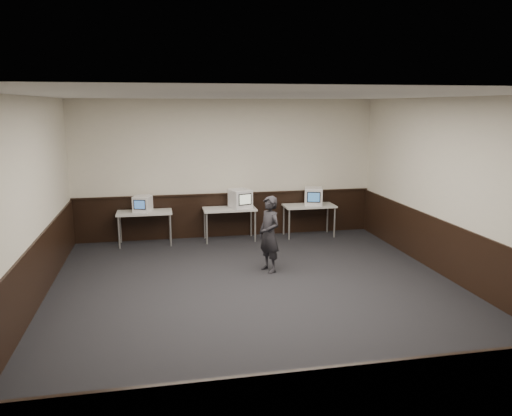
{
  "coord_description": "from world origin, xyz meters",
  "views": [
    {
      "loc": [
        -1.6,
        -7.45,
        3.06
      ],
      "look_at": [
        0.22,
        1.6,
        1.15
      ],
      "focal_mm": 35.0,
      "sensor_mm": 36.0,
      "label": 1
    }
  ],
  "objects": [
    {
      "name": "wainscot_right",
      "position": [
        3.48,
        0.0,
        0.5
      ],
      "size": [
        0.04,
        7.98,
        1.0
      ],
      "primitive_type": "cube",
      "color": "black",
      "rests_on": "right_wall"
    },
    {
      "name": "left_wall",
      "position": [
        -3.5,
        0.0,
        1.6
      ],
      "size": [
        0.0,
        8.0,
        8.0
      ],
      "primitive_type": "plane",
      "rotation": [
        1.57,
        0.0,
        1.57
      ],
      "color": "silver",
      "rests_on": "ground"
    },
    {
      "name": "ceiling",
      "position": [
        0.0,
        0.0,
        3.2
      ],
      "size": [
        8.0,
        8.0,
        0.0
      ],
      "primitive_type": "plane",
      "rotation": [
        3.14,
        0.0,
        0.0
      ],
      "color": "white",
      "rests_on": "back_wall"
    },
    {
      "name": "person",
      "position": [
        0.4,
        1.28,
        0.71
      ],
      "size": [
        0.52,
        0.61,
        1.43
      ],
      "primitive_type": "imported",
      "rotation": [
        0.0,
        0.0,
        -1.17
      ],
      "color": "black",
      "rests_on": "ground"
    },
    {
      "name": "wainscot_rail",
      "position": [
        0.0,
        3.96,
        1.02
      ],
      "size": [
        6.98,
        0.06,
        0.04
      ],
      "primitive_type": "cube",
      "color": "black",
      "rests_on": "wainscot_back"
    },
    {
      "name": "emac_right",
      "position": [
        1.99,
        3.58,
        0.96
      ],
      "size": [
        0.52,
        0.53,
        0.41
      ],
      "rotation": [
        0.0,
        0.0,
        -0.28
      ],
      "color": "white",
      "rests_on": "desk_right"
    },
    {
      "name": "desk_left",
      "position": [
        -1.9,
        3.6,
        0.68
      ],
      "size": [
        1.2,
        0.6,
        0.75
      ],
      "color": "beige",
      "rests_on": "ground"
    },
    {
      "name": "wainscot_left",
      "position": [
        -3.48,
        0.0,
        0.5
      ],
      "size": [
        0.04,
        7.98,
        1.0
      ],
      "primitive_type": "cube",
      "color": "black",
      "rests_on": "left_wall"
    },
    {
      "name": "right_wall",
      "position": [
        3.5,
        0.0,
        1.6
      ],
      "size": [
        0.0,
        8.0,
        8.0
      ],
      "primitive_type": "plane",
      "rotation": [
        1.57,
        0.0,
        -1.57
      ],
      "color": "silver",
      "rests_on": "ground"
    },
    {
      "name": "desk_center",
      "position": [
        0.0,
        3.6,
        0.68
      ],
      "size": [
        1.2,
        0.6,
        0.75
      ],
      "color": "beige",
      "rests_on": "ground"
    },
    {
      "name": "desk_right",
      "position": [
        1.9,
        3.6,
        0.68
      ],
      "size": [
        1.2,
        0.6,
        0.75
      ],
      "color": "beige",
      "rests_on": "ground"
    },
    {
      "name": "back_wall",
      "position": [
        0.0,
        4.0,
        1.6
      ],
      "size": [
        7.0,
        0.0,
        7.0
      ],
      "primitive_type": "plane",
      "rotation": [
        1.57,
        0.0,
        0.0
      ],
      "color": "silver",
      "rests_on": "ground"
    },
    {
      "name": "floor",
      "position": [
        0.0,
        0.0,
        0.0
      ],
      "size": [
        8.0,
        8.0,
        0.0
      ],
      "primitive_type": "plane",
      "color": "black",
      "rests_on": "ground"
    },
    {
      "name": "emac_left",
      "position": [
        -1.93,
        3.59,
        0.93
      ],
      "size": [
        0.46,
        0.47,
        0.36
      ],
      "rotation": [
        0.0,
        0.0,
        -0.32
      ],
      "color": "white",
      "rests_on": "desk_left"
    },
    {
      "name": "emac_center",
      "position": [
        0.25,
        3.58,
        0.96
      ],
      "size": [
        0.55,
        0.56,
        0.43
      ],
      "rotation": [
        0.0,
        0.0,
        0.32
      ],
      "color": "white",
      "rests_on": "desk_center"
    },
    {
      "name": "front_wall",
      "position": [
        0.0,
        -4.0,
        1.6
      ],
      "size": [
        7.0,
        0.0,
        7.0
      ],
      "primitive_type": "plane",
      "rotation": [
        -1.57,
        0.0,
        0.0
      ],
      "color": "silver",
      "rests_on": "ground"
    },
    {
      "name": "wainscot_back",
      "position": [
        0.0,
        3.98,
        0.5
      ],
      "size": [
        6.98,
        0.04,
        1.0
      ],
      "primitive_type": "cube",
      "color": "black",
      "rests_on": "back_wall"
    }
  ]
}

